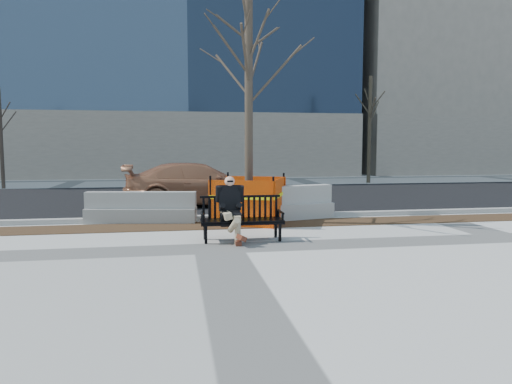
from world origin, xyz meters
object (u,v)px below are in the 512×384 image
bench (242,240)px  jersey_barrier_left (141,222)px  seated_man (230,240)px  sedan (199,205)px  tree_fence (249,222)px  jersey_barrier_right (276,220)px

bench → jersey_barrier_left: bench is taller
seated_man → sedan: 5.92m
seated_man → sedan: (-0.38, 5.90, 0.00)m
seated_man → tree_fence: (0.73, 2.21, 0.00)m
tree_fence → jersey_barrier_left: tree_fence is taller
jersey_barrier_right → jersey_barrier_left: bearing=162.4°
tree_fence → jersey_barrier_right: tree_fence is taller
tree_fence → sedan: tree_fence is taller
tree_fence → jersey_barrier_right: 0.80m
sedan → jersey_barrier_left: sedan is taller
bench → sedan: sedan is taller
bench → seated_man: bearing=168.7°
jersey_barrier_left → bench: bearing=-41.6°
jersey_barrier_right → sedan: bearing=104.6°
seated_man → tree_fence: tree_fence is taller
seated_man → jersey_barrier_left: size_ratio=0.48×
sedan → jersey_barrier_right: sedan is taller
seated_man → jersey_barrier_right: seated_man is taller
bench → jersey_barrier_left: bearing=130.5°
bench → jersey_barrier_left: 3.52m
seated_man → tree_fence: bearing=72.5°
seated_man → sedan: size_ratio=0.28×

